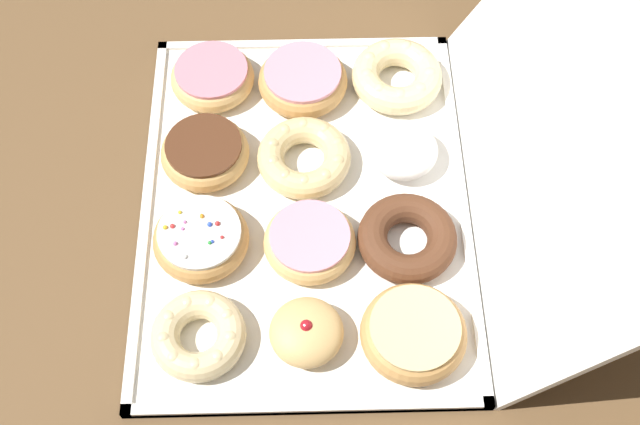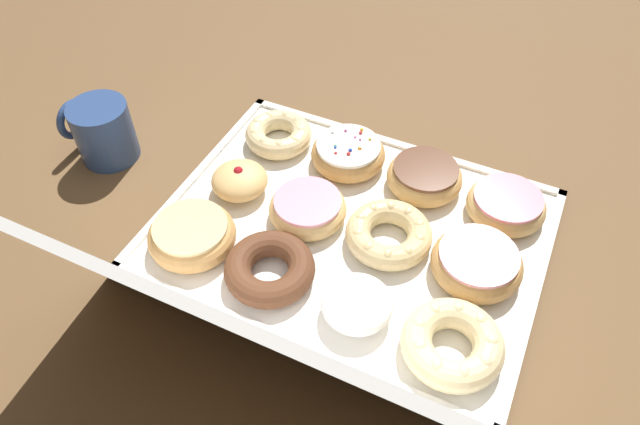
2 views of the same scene
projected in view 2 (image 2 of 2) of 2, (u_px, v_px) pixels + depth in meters
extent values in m
plane|color=brown|center=(351.00, 234.00, 0.82)|extent=(3.00, 3.00, 0.00)
cube|color=white|center=(351.00, 231.00, 0.82)|extent=(0.52, 0.40, 0.01)
cube|color=white|center=(399.00, 147.00, 0.94)|extent=(0.52, 0.01, 0.01)
cube|color=white|center=(286.00, 342.00, 0.70)|extent=(0.52, 0.01, 0.01)
cube|color=white|center=(534.00, 295.00, 0.75)|extent=(0.01, 0.40, 0.01)
cube|color=white|center=(198.00, 176.00, 0.89)|extent=(0.01, 0.40, 0.01)
cube|color=white|center=(230.00, 326.00, 0.52)|extent=(0.52, 0.17, 0.36)
torus|color=#E5B770|center=(506.00, 206.00, 0.82)|extent=(0.11, 0.11, 0.03)
cylinder|color=pink|center=(509.00, 198.00, 0.81)|extent=(0.10, 0.10, 0.01)
torus|color=tan|center=(424.00, 177.00, 0.86)|extent=(0.11, 0.11, 0.04)
cylinder|color=#59331E|center=(426.00, 169.00, 0.85)|extent=(0.10, 0.10, 0.01)
torus|color=tan|center=(348.00, 154.00, 0.89)|extent=(0.11, 0.11, 0.04)
cylinder|color=white|center=(349.00, 146.00, 0.88)|extent=(0.10, 0.10, 0.01)
sphere|color=pink|center=(360.00, 139.00, 0.89)|extent=(0.00, 0.00, 0.00)
sphere|color=yellow|center=(370.00, 139.00, 0.89)|extent=(0.00, 0.00, 0.00)
sphere|color=blue|center=(335.00, 147.00, 0.87)|extent=(0.00, 0.00, 0.00)
sphere|color=pink|center=(355.00, 137.00, 0.89)|extent=(0.00, 0.00, 0.00)
sphere|color=red|center=(336.00, 153.00, 0.86)|extent=(0.00, 0.00, 0.00)
sphere|color=pink|center=(346.00, 131.00, 0.90)|extent=(0.01, 0.01, 0.01)
sphere|color=red|center=(348.00, 154.00, 0.86)|extent=(0.01, 0.01, 0.01)
sphere|color=blue|center=(350.00, 150.00, 0.87)|extent=(0.01, 0.01, 0.01)
sphere|color=white|center=(332.00, 132.00, 0.90)|extent=(0.01, 0.01, 0.01)
sphere|color=orange|center=(359.00, 148.00, 0.87)|extent=(0.00, 0.00, 0.00)
sphere|color=yellow|center=(362.00, 130.00, 0.90)|extent=(0.01, 0.01, 0.01)
sphere|color=red|center=(361.00, 133.00, 0.90)|extent=(0.01, 0.01, 0.01)
sphere|color=green|center=(335.00, 146.00, 0.88)|extent=(0.00, 0.00, 0.00)
sphere|color=orange|center=(360.00, 149.00, 0.87)|extent=(0.00, 0.00, 0.00)
torus|color=beige|center=(278.00, 135.00, 0.93)|extent=(0.11, 0.11, 0.03)
sphere|color=beige|center=(258.00, 124.00, 0.93)|extent=(0.02, 0.02, 0.02)
sphere|color=beige|center=(255.00, 134.00, 0.92)|extent=(0.02, 0.02, 0.02)
sphere|color=beige|center=(263.00, 143.00, 0.90)|extent=(0.02, 0.02, 0.02)
sphere|color=beige|center=(279.00, 146.00, 0.90)|extent=(0.02, 0.02, 0.02)
sphere|color=beige|center=(294.00, 141.00, 0.90)|extent=(0.02, 0.02, 0.02)
sphere|color=beige|center=(301.00, 132.00, 0.92)|extent=(0.02, 0.02, 0.02)
sphere|color=beige|center=(298.00, 122.00, 0.94)|extent=(0.02, 0.02, 0.02)
sphere|color=beige|center=(285.00, 116.00, 0.95)|extent=(0.02, 0.02, 0.02)
sphere|color=beige|center=(270.00, 117.00, 0.94)|extent=(0.02, 0.02, 0.02)
torus|color=tan|center=(477.00, 264.00, 0.75)|extent=(0.12, 0.12, 0.04)
cylinder|color=pink|center=(479.00, 255.00, 0.74)|extent=(0.10, 0.10, 0.01)
torus|color=#EACC8C|center=(388.00, 235.00, 0.79)|extent=(0.12, 0.12, 0.03)
sphere|color=#EACC8C|center=(360.00, 220.00, 0.79)|extent=(0.02, 0.02, 0.02)
sphere|color=#EACC8C|center=(358.00, 235.00, 0.78)|extent=(0.02, 0.02, 0.02)
sphere|color=#EACC8C|center=(369.00, 248.00, 0.76)|extent=(0.02, 0.02, 0.02)
sphere|color=#EACC8C|center=(387.00, 255.00, 0.75)|extent=(0.02, 0.02, 0.02)
sphere|color=#EACC8C|center=(407.00, 252.00, 0.76)|extent=(0.02, 0.02, 0.02)
sphere|color=#EACC8C|center=(419.00, 241.00, 0.77)|extent=(0.02, 0.02, 0.02)
sphere|color=#EACC8C|center=(419.00, 226.00, 0.79)|extent=(0.02, 0.02, 0.02)
sphere|color=#EACC8C|center=(408.00, 213.00, 0.80)|extent=(0.02, 0.02, 0.02)
sphere|color=#EACC8C|center=(391.00, 207.00, 0.81)|extent=(0.02, 0.02, 0.02)
sphere|color=#EACC8C|center=(372.00, 210.00, 0.81)|extent=(0.02, 0.02, 0.02)
torus|color=#E5B770|center=(308.00, 209.00, 0.82)|extent=(0.11, 0.11, 0.03)
cylinder|color=pink|center=(308.00, 201.00, 0.81)|extent=(0.09, 0.09, 0.01)
ellipsoid|color=#E5B770|center=(241.00, 179.00, 0.85)|extent=(0.08, 0.08, 0.04)
sphere|color=#B21923|center=(239.00, 170.00, 0.84)|extent=(0.01, 0.01, 0.01)
torus|color=beige|center=(452.00, 344.00, 0.67)|extent=(0.12, 0.12, 0.04)
sphere|color=beige|center=(419.00, 326.00, 0.68)|extent=(0.02, 0.02, 0.02)
sphere|color=beige|center=(419.00, 348.00, 0.66)|extent=(0.02, 0.02, 0.02)
sphere|color=beige|center=(437.00, 367.00, 0.64)|extent=(0.02, 0.02, 0.02)
sphere|color=beige|center=(463.00, 373.00, 0.64)|extent=(0.02, 0.02, 0.02)
sphere|color=beige|center=(484.00, 363.00, 0.65)|extent=(0.02, 0.02, 0.02)
sphere|color=beige|center=(491.00, 342.00, 0.66)|extent=(0.02, 0.02, 0.02)
sphere|color=beige|center=(480.00, 321.00, 0.68)|extent=(0.02, 0.02, 0.02)
sphere|color=beige|center=(458.00, 309.00, 0.69)|extent=(0.02, 0.02, 0.02)
sphere|color=beige|center=(434.00, 311.00, 0.69)|extent=(0.02, 0.02, 0.02)
ellipsoid|color=white|center=(357.00, 304.00, 0.71)|extent=(0.09, 0.09, 0.04)
torus|color=#59331E|center=(270.00, 269.00, 0.75)|extent=(0.12, 0.12, 0.04)
torus|color=tan|center=(192.00, 236.00, 0.78)|extent=(0.12, 0.12, 0.04)
cylinder|color=#EACC8C|center=(190.00, 227.00, 0.77)|extent=(0.10, 0.10, 0.01)
cylinder|color=navy|center=(104.00, 132.00, 0.90)|extent=(0.09, 0.09, 0.09)
cylinder|color=black|center=(97.00, 110.00, 0.87)|extent=(0.08, 0.08, 0.01)
torus|color=navy|center=(73.00, 119.00, 0.91)|extent=(0.01, 0.06, 0.06)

